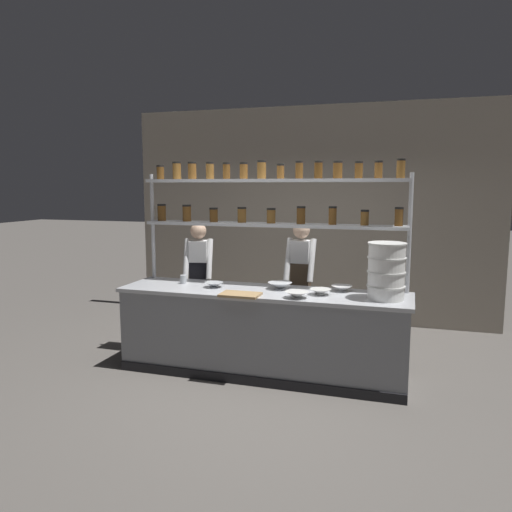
{
  "coord_description": "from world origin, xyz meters",
  "views": [
    {
      "loc": [
        1.49,
        -4.99,
        2.03
      ],
      "look_at": [
        -0.13,
        0.2,
        1.26
      ],
      "focal_mm": 35.0,
      "sensor_mm": 36.0,
      "label": 1
    }
  ],
  "objects_px": {
    "prep_bowl_near_left": "(320,292)",
    "prep_bowl_center_front": "(214,285)",
    "container_stack": "(386,271)",
    "cutting_board": "(240,295)",
    "chef_center": "(301,278)",
    "prep_bowl_center_back": "(297,295)",
    "serving_cup_front": "(183,279)",
    "chef_left": "(199,277)",
    "prep_bowl_far_left": "(280,286)",
    "spice_shelf_unit": "(269,204)",
    "prep_bowl_near_right": "(342,289)"
  },
  "relations": [
    {
      "from": "chef_left",
      "to": "serving_cup_front",
      "type": "bearing_deg",
      "value": -96.83
    },
    {
      "from": "chef_left",
      "to": "prep_bowl_center_back",
      "type": "relative_size",
      "value": 6.5
    },
    {
      "from": "prep_bowl_center_front",
      "to": "chef_left",
      "type": "bearing_deg",
      "value": 125.1
    },
    {
      "from": "spice_shelf_unit",
      "to": "prep_bowl_center_front",
      "type": "relative_size",
      "value": 14.68
    },
    {
      "from": "prep_bowl_far_left",
      "to": "prep_bowl_center_back",
      "type": "bearing_deg",
      "value": -54.04
    },
    {
      "from": "chef_left",
      "to": "container_stack",
      "type": "distance_m",
      "value": 2.44
    },
    {
      "from": "prep_bowl_near_left",
      "to": "prep_bowl_center_back",
      "type": "relative_size",
      "value": 0.92
    },
    {
      "from": "container_stack",
      "to": "prep_bowl_near_left",
      "type": "xyz_separation_m",
      "value": [
        -0.65,
        0.01,
        -0.25
      ]
    },
    {
      "from": "prep_bowl_near_left",
      "to": "container_stack",
      "type": "bearing_deg",
      "value": -1.11
    },
    {
      "from": "prep_bowl_near_left",
      "to": "prep_bowl_far_left",
      "type": "relative_size",
      "value": 0.84
    },
    {
      "from": "prep_bowl_center_back",
      "to": "container_stack",
      "type": "bearing_deg",
      "value": 13.53
    },
    {
      "from": "chef_center",
      "to": "prep_bowl_center_back",
      "type": "distance_m",
      "value": 1.09
    },
    {
      "from": "chef_center",
      "to": "prep_bowl_center_front",
      "type": "bearing_deg",
      "value": -132.06
    },
    {
      "from": "container_stack",
      "to": "cutting_board",
      "type": "height_order",
      "value": "container_stack"
    },
    {
      "from": "prep_bowl_center_front",
      "to": "prep_bowl_center_back",
      "type": "bearing_deg",
      "value": -13.93
    },
    {
      "from": "serving_cup_front",
      "to": "chef_left",
      "type": "bearing_deg",
      "value": 96.58
    },
    {
      "from": "container_stack",
      "to": "cutting_board",
      "type": "bearing_deg",
      "value": -169.03
    },
    {
      "from": "chef_left",
      "to": "container_stack",
      "type": "bearing_deg",
      "value": -30.97
    },
    {
      "from": "prep_bowl_center_front",
      "to": "chef_center",
      "type": "bearing_deg",
      "value": 46.2
    },
    {
      "from": "prep_bowl_center_front",
      "to": "prep_bowl_center_back",
      "type": "relative_size",
      "value": 0.84
    },
    {
      "from": "chef_center",
      "to": "prep_bowl_near_right",
      "type": "distance_m",
      "value": 0.84
    },
    {
      "from": "prep_bowl_near_left",
      "to": "prep_bowl_center_front",
      "type": "bearing_deg",
      "value": 178.6
    },
    {
      "from": "container_stack",
      "to": "chef_left",
      "type": "bearing_deg",
      "value": 162.44
    },
    {
      "from": "chef_center",
      "to": "prep_bowl_near_right",
      "type": "bearing_deg",
      "value": -45.12
    },
    {
      "from": "spice_shelf_unit",
      "to": "container_stack",
      "type": "height_order",
      "value": "spice_shelf_unit"
    },
    {
      "from": "spice_shelf_unit",
      "to": "chef_left",
      "type": "height_order",
      "value": "spice_shelf_unit"
    },
    {
      "from": "cutting_board",
      "to": "prep_bowl_center_front",
      "type": "bearing_deg",
      "value": 142.72
    },
    {
      "from": "chef_center",
      "to": "cutting_board",
      "type": "height_order",
      "value": "chef_center"
    },
    {
      "from": "chef_center",
      "to": "prep_bowl_center_back",
      "type": "relative_size",
      "value": 6.65
    },
    {
      "from": "spice_shelf_unit",
      "to": "prep_bowl_center_back",
      "type": "bearing_deg",
      "value": -51.7
    },
    {
      "from": "prep_bowl_center_front",
      "to": "container_stack",
      "type": "bearing_deg",
      "value": -1.3
    },
    {
      "from": "chef_left",
      "to": "chef_center",
      "type": "distance_m",
      "value": 1.28
    },
    {
      "from": "prep_bowl_near_left",
      "to": "serving_cup_front",
      "type": "relative_size",
      "value": 2.29
    },
    {
      "from": "prep_bowl_center_front",
      "to": "cutting_board",
      "type": "bearing_deg",
      "value": -37.28
    },
    {
      "from": "chef_center",
      "to": "container_stack",
      "type": "distance_m",
      "value": 1.38
    },
    {
      "from": "prep_bowl_near_left",
      "to": "serving_cup_front",
      "type": "xyz_separation_m",
      "value": [
        -1.6,
        0.13,
        0.02
      ]
    },
    {
      "from": "cutting_board",
      "to": "prep_bowl_center_back",
      "type": "xyz_separation_m",
      "value": [
        0.57,
        0.07,
        0.02
      ]
    },
    {
      "from": "prep_bowl_center_front",
      "to": "prep_bowl_near_right",
      "type": "height_order",
      "value": "prep_bowl_near_right"
    },
    {
      "from": "container_stack",
      "to": "serving_cup_front",
      "type": "xyz_separation_m",
      "value": [
        -2.24,
        0.14,
        -0.23
      ]
    },
    {
      "from": "spice_shelf_unit",
      "to": "prep_bowl_far_left",
      "type": "distance_m",
      "value": 0.92
    },
    {
      "from": "prep_bowl_near_right",
      "to": "prep_bowl_far_left",
      "type": "bearing_deg",
      "value": -173.1
    },
    {
      "from": "prep_bowl_near_right",
      "to": "prep_bowl_center_front",
      "type": "bearing_deg",
      "value": -171.33
    },
    {
      "from": "prep_bowl_center_back",
      "to": "prep_bowl_near_right",
      "type": "relative_size",
      "value": 1.09
    },
    {
      "from": "chef_left",
      "to": "prep_bowl_near_left",
      "type": "relative_size",
      "value": 7.06
    },
    {
      "from": "cutting_board",
      "to": "prep_bowl_center_back",
      "type": "bearing_deg",
      "value": 7.1
    },
    {
      "from": "cutting_board",
      "to": "chef_center",
      "type": "bearing_deg",
      "value": 71.71
    },
    {
      "from": "chef_center",
      "to": "prep_bowl_near_right",
      "type": "xyz_separation_m",
      "value": [
        0.58,
        -0.62,
        0.03
      ]
    },
    {
      "from": "chef_left",
      "to": "chef_center",
      "type": "xyz_separation_m",
      "value": [
        1.28,
        0.13,
        0.02
      ]
    },
    {
      "from": "prep_bowl_far_left",
      "to": "container_stack",
      "type": "bearing_deg",
      "value": -8.72
    },
    {
      "from": "cutting_board",
      "to": "prep_bowl_near_left",
      "type": "distance_m",
      "value": 0.82
    }
  ]
}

